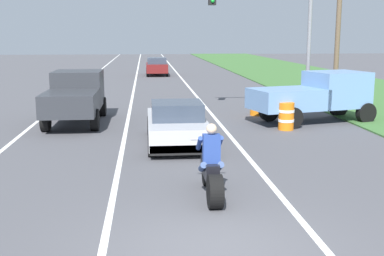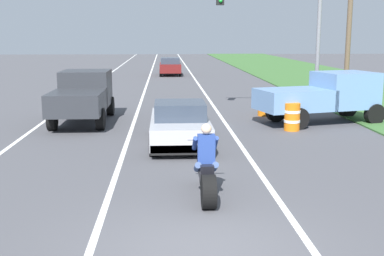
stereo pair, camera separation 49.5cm
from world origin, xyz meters
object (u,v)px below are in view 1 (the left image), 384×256
at_px(pickup_truck_right_shoulder_light_blue, 316,94).
at_px(pickup_truck_left_lane_dark_grey, 76,95).
at_px(motorcycle_with_rider, 211,171).
at_px(sports_car_silver, 177,125).
at_px(distant_car_far_ahead, 157,66).
at_px(construction_barrel_nearest, 286,116).
at_px(construction_barrel_mid, 257,104).
at_px(traffic_light_mast_near, 277,21).

bearing_deg(pickup_truck_right_shoulder_light_blue, pickup_truck_left_lane_dark_grey, 176.15).
height_order(motorcycle_with_rider, pickup_truck_right_shoulder_light_blue, pickup_truck_right_shoulder_light_blue).
bearing_deg(sports_car_silver, pickup_truck_right_shoulder_light_blue, 31.32).
relative_size(motorcycle_with_rider, distant_car_far_ahead, 0.55).
bearing_deg(pickup_truck_left_lane_dark_grey, sports_car_silver, -48.34).
xyz_separation_m(construction_barrel_nearest, construction_barrel_mid, (-0.33, 3.35, 0.00)).
xyz_separation_m(motorcycle_with_rider, traffic_light_mast_near, (4.35, 11.40, 3.42)).
bearing_deg(construction_barrel_nearest, traffic_light_mast_near, 81.38).
height_order(sports_car_silver, distant_car_far_ahead, distant_car_far_ahead).
xyz_separation_m(sports_car_silver, construction_barrel_mid, (3.80, 5.37, -0.13)).
distance_m(construction_barrel_nearest, construction_barrel_mid, 3.36).
xyz_separation_m(construction_barrel_mid, distant_car_far_ahead, (-3.77, 21.40, 0.27)).
height_order(pickup_truck_right_shoulder_light_blue, traffic_light_mast_near, traffic_light_mast_near).
height_order(sports_car_silver, construction_barrel_nearest, sports_car_silver).
distance_m(pickup_truck_left_lane_dark_grey, pickup_truck_right_shoulder_light_blue, 9.44).
relative_size(construction_barrel_nearest, distant_car_far_ahead, 0.25).
height_order(pickup_truck_right_shoulder_light_blue, construction_barrel_nearest, pickup_truck_right_shoulder_light_blue).
bearing_deg(distant_car_far_ahead, pickup_truck_left_lane_dark_grey, -99.29).
bearing_deg(motorcycle_with_rider, traffic_light_mast_near, 69.10).
xyz_separation_m(traffic_light_mast_near, construction_barrel_nearest, (-0.61, -4.05, -3.51)).
bearing_deg(pickup_truck_left_lane_dark_grey, motorcycle_with_rider, -66.75).
height_order(sports_car_silver, traffic_light_mast_near, traffic_light_mast_near).
bearing_deg(sports_car_silver, pickup_truck_left_lane_dark_grey, 131.66).
bearing_deg(traffic_light_mast_near, sports_car_silver, -127.98).
relative_size(motorcycle_with_rider, pickup_truck_left_lane_dark_grey, 0.46).
distance_m(motorcycle_with_rider, construction_barrel_mid, 11.23).
bearing_deg(construction_barrel_nearest, motorcycle_with_rider, -116.95).
height_order(sports_car_silver, pickup_truck_left_lane_dark_grey, pickup_truck_left_lane_dark_grey).
bearing_deg(distant_car_far_ahead, construction_barrel_mid, -80.01).
relative_size(traffic_light_mast_near, construction_barrel_mid, 6.00).
bearing_deg(pickup_truck_right_shoulder_light_blue, construction_barrel_nearest, -137.77).
bearing_deg(construction_barrel_mid, pickup_truck_left_lane_dark_grey, -170.56).
bearing_deg(sports_car_silver, motorcycle_with_rider, -85.83).
xyz_separation_m(motorcycle_with_rider, distant_car_far_ahead, (-0.36, 32.10, 0.18)).
distance_m(pickup_truck_right_shoulder_light_blue, distant_car_far_ahead, 23.97).
xyz_separation_m(traffic_light_mast_near, construction_barrel_mid, (-0.95, -0.70, -3.51)).
bearing_deg(pickup_truck_left_lane_dark_grey, construction_barrel_mid, 9.44).
height_order(sports_car_silver, pickup_truck_right_shoulder_light_blue, pickup_truck_right_shoulder_light_blue).
bearing_deg(motorcycle_with_rider, pickup_truck_right_shoulder_light_blue, 58.73).
bearing_deg(pickup_truck_left_lane_dark_grey, pickup_truck_right_shoulder_light_blue, -3.85).
bearing_deg(traffic_light_mast_near, construction_barrel_nearest, -98.62).
bearing_deg(pickup_truck_left_lane_dark_grey, distant_car_far_ahead, 80.71).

